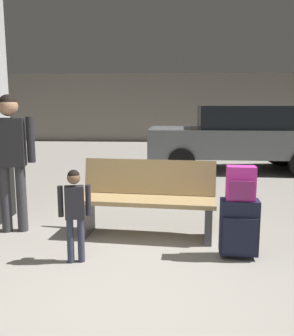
{
  "coord_description": "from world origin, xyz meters",
  "views": [
    {
      "loc": [
        0.39,
        -2.73,
        1.54
      ],
      "look_at": [
        0.13,
        1.3,
        0.85
      ],
      "focal_mm": 39.74,
      "sensor_mm": 36.0,
      "label": 1
    }
  ],
  "objects_px": {
    "child": "(74,206)",
    "adult": "(11,149)",
    "suitcase": "(239,227)",
    "backpack_bright": "(241,184)",
    "bench": "(147,199)",
    "parked_car_near": "(239,136)"
  },
  "relations": [
    {
      "from": "bench",
      "to": "parked_car_near",
      "type": "relative_size",
      "value": 0.4
    },
    {
      "from": "adult",
      "to": "parked_car_near",
      "type": "bearing_deg",
      "value": 52.58
    },
    {
      "from": "suitcase",
      "to": "child",
      "type": "distance_m",
      "value": 1.65
    },
    {
      "from": "bench",
      "to": "backpack_bright",
      "type": "xyz_separation_m",
      "value": [
        0.97,
        -0.61,
        0.33
      ]
    },
    {
      "from": "suitcase",
      "to": "backpack_bright",
      "type": "height_order",
      "value": "backpack_bright"
    },
    {
      "from": "suitcase",
      "to": "adult",
      "type": "xyz_separation_m",
      "value": [
        -2.6,
        0.64,
        0.7
      ]
    },
    {
      "from": "backpack_bright",
      "to": "adult",
      "type": "height_order",
      "value": "adult"
    },
    {
      "from": "bench",
      "to": "backpack_bright",
      "type": "relative_size",
      "value": 4.83
    },
    {
      "from": "child",
      "to": "parked_car_near",
      "type": "xyz_separation_m",
      "value": [
        2.52,
        5.43,
        0.23
      ]
    },
    {
      "from": "child",
      "to": "adult",
      "type": "distance_m",
      "value": 1.37
    },
    {
      "from": "bench",
      "to": "adult",
      "type": "distance_m",
      "value": 1.73
    },
    {
      "from": "bench",
      "to": "child",
      "type": "relative_size",
      "value": 1.76
    },
    {
      "from": "child",
      "to": "bench",
      "type": "bearing_deg",
      "value": 51.61
    },
    {
      "from": "child",
      "to": "adult",
      "type": "bearing_deg",
      "value": 138.9
    },
    {
      "from": "bench",
      "to": "adult",
      "type": "xyz_separation_m",
      "value": [
        -1.63,
        0.03,
        0.58
      ]
    },
    {
      "from": "adult",
      "to": "parked_car_near",
      "type": "height_order",
      "value": "adult"
    },
    {
      "from": "backpack_bright",
      "to": "suitcase",
      "type": "bearing_deg",
      "value": 93.03
    },
    {
      "from": "suitcase",
      "to": "backpack_bright",
      "type": "relative_size",
      "value": 1.78
    },
    {
      "from": "adult",
      "to": "parked_car_near",
      "type": "xyz_separation_m",
      "value": [
        3.5,
        4.57,
        -0.22
      ]
    },
    {
      "from": "suitcase",
      "to": "parked_car_near",
      "type": "relative_size",
      "value": 0.15
    },
    {
      "from": "child",
      "to": "adult",
      "type": "height_order",
      "value": "adult"
    },
    {
      "from": "suitcase",
      "to": "child",
      "type": "bearing_deg",
      "value": -172.53
    }
  ]
}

